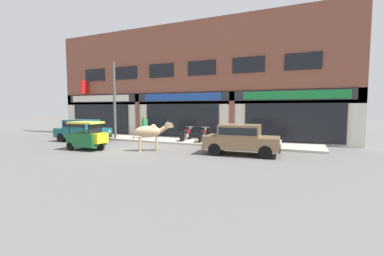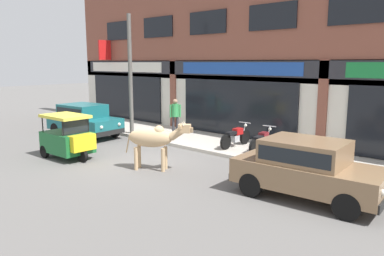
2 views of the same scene
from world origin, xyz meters
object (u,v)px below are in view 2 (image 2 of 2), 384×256
pedestrian (175,113)px  utility_pole (130,75)px  cow (154,138)px  car_1 (307,166)px  motorcycle_1 (262,141)px  car_0 (84,119)px  motorcycle_0 (236,137)px  auto_rickshaw (69,140)px

pedestrian → utility_pole: size_ratio=0.30×
cow → utility_pole: size_ratio=0.36×
car_1 → motorcycle_1: bearing=136.3°
car_0 → motorcycle_0: (6.58, 2.48, -0.30)m
utility_pole → cow: bearing=-31.6°
cow → motorcycle_1: size_ratio=1.06×
car_0 → motorcycle_1: size_ratio=2.05×
car_1 → motorcycle_0: 5.31m
auto_rickshaw → pedestrian: size_ratio=1.26×
cow → utility_pole: 5.93m
car_0 → pedestrian: bearing=38.9°
cow → motorcycle_1: cow is taller
car_0 → pedestrian: pedestrian is taller
cow → utility_pole: (-4.83, 2.97, 1.75)m
car_1 → motorcycle_0: size_ratio=2.04×
cow → pedestrian: pedestrian is taller
car_1 → auto_rickshaw: 8.09m
pedestrian → utility_pole: utility_pole is taller
motorcycle_0 → motorcycle_1: 1.20m
cow → utility_pole: bearing=148.4°
motorcycle_0 → utility_pole: size_ratio=0.34×
motorcycle_0 → auto_rickshaw: bearing=-125.6°
car_0 → cow: bearing=-12.8°
car_1 → car_0: bearing=176.9°
car_1 → motorcycle_1: 4.34m
motorcycle_1 → car_0: bearing=-162.8°
car_1 → motorcycle_0: car_1 is taller
pedestrian → motorcycle_0: bearing=-2.0°
pedestrian → auto_rickshaw: bearing=-92.0°
cow → car_0: size_ratio=0.52×
motorcycle_0 → motorcycle_1: size_ratio=1.00×
cow → car_1: size_ratio=0.52×
auto_rickshaw → utility_pole: size_ratio=0.38×
cow → motorcycle_0: (0.28, 3.91, -0.49)m
motorcycle_1 → utility_pole: bearing=-172.2°
car_0 → motorcycle_0: size_ratio=2.05×
car_1 → auto_rickshaw: bearing=-166.5°
motorcycle_1 → utility_pole: (-6.31, -0.87, 2.24)m
cow → motorcycle_1: 4.14m
car_0 → pedestrian: (3.22, 2.59, 0.30)m
motorcycle_1 → pedestrian: bearing=177.7°
car_0 → motorcycle_1: 8.15m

